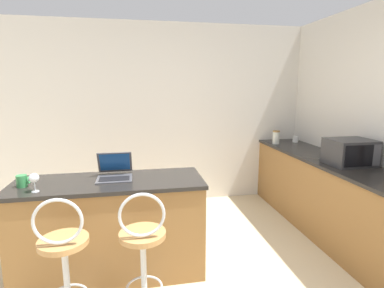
% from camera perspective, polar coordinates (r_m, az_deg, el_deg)
% --- Properties ---
extents(wall_back, '(12.00, 0.06, 2.60)m').
position_cam_1_polar(wall_back, '(4.39, -7.03, 5.37)').
color(wall_back, silver).
rests_on(wall_back, ground_plane).
extents(breakfast_bar, '(1.66, 0.62, 0.90)m').
position_cam_1_polar(breakfast_bar, '(2.92, -15.06, -15.11)').
color(breakfast_bar, olive).
rests_on(breakfast_bar, ground_plane).
extents(counter_right, '(0.61, 3.14, 0.90)m').
position_cam_1_polar(counter_right, '(3.75, 26.27, -9.98)').
color(counter_right, olive).
rests_on(counter_right, ground_plane).
extents(bar_stool_near, '(0.40, 0.40, 1.01)m').
position_cam_1_polar(bar_stool_near, '(2.42, -23.04, -20.79)').
color(bar_stool_near, silver).
rests_on(bar_stool_near, ground_plane).
extents(bar_stool_far, '(0.40, 0.40, 1.01)m').
position_cam_1_polar(bar_stool_far, '(2.37, -9.25, -20.82)').
color(bar_stool_far, silver).
rests_on(bar_stool_far, ground_plane).
extents(laptop, '(0.31, 0.33, 0.23)m').
position_cam_1_polar(laptop, '(2.83, -14.51, -5.05)').
color(laptop, '#47474C').
rests_on(laptop, breakfast_bar).
extents(microwave, '(0.45, 0.37, 0.27)m').
position_cam_1_polar(microwave, '(3.57, 27.88, -1.38)').
color(microwave, '#2D2D30').
rests_on(microwave, counter_right).
extents(mug_white, '(0.10, 0.08, 0.09)m').
position_cam_1_polar(mug_white, '(4.73, 19.12, 0.88)').
color(mug_white, white).
rests_on(mug_white, counter_right).
extents(wine_glass_short, '(0.08, 0.08, 0.15)m').
position_cam_1_polar(wine_glass_short, '(2.66, -27.87, -5.84)').
color(wine_glass_short, silver).
rests_on(wine_glass_short, breakfast_bar).
extents(mug_green, '(0.10, 0.08, 0.10)m').
position_cam_1_polar(mug_green, '(2.86, -29.62, -6.15)').
color(mug_green, '#338447').
rests_on(mug_green, breakfast_bar).
extents(storage_jar, '(0.10, 0.10, 0.19)m').
position_cam_1_polar(storage_jar, '(4.51, 15.71, 1.27)').
color(storage_jar, silver).
rests_on(storage_jar, counter_right).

